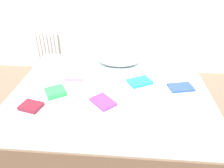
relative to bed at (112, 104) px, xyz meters
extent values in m
plane|color=#7F6651|center=(0.00, 0.00, -0.25)|extent=(8.00, 8.00, 0.00)
cube|color=brown|center=(0.00, 0.00, -0.11)|extent=(2.00, 1.50, 0.28)
cube|color=silver|center=(0.00, 0.00, 0.14)|extent=(1.96, 1.46, 0.22)
cylinder|color=white|center=(-1.31, 1.20, 0.18)|extent=(0.04, 0.04, 0.60)
cylinder|color=white|center=(-1.25, 1.20, 0.18)|extent=(0.04, 0.04, 0.60)
cylinder|color=white|center=(-1.19, 1.20, 0.18)|extent=(0.04, 0.04, 0.60)
cylinder|color=white|center=(-1.14, 1.20, 0.18)|extent=(0.04, 0.04, 0.60)
cylinder|color=white|center=(-1.08, 1.20, 0.18)|extent=(0.04, 0.04, 0.60)
cylinder|color=white|center=(-1.03, 1.20, 0.18)|extent=(0.04, 0.04, 0.60)
cylinder|color=white|center=(-0.97, 1.20, 0.18)|extent=(0.04, 0.04, 0.60)
cube|color=white|center=(-1.14, 1.20, 0.46)|extent=(0.38, 0.04, 0.04)
cube|color=white|center=(-1.14, 1.20, -0.10)|extent=(0.38, 0.04, 0.04)
ellipsoid|color=white|center=(0.05, 0.50, 0.33)|extent=(0.52, 0.34, 0.16)
cube|color=green|center=(-0.53, -0.21, 0.28)|extent=(0.24, 0.24, 0.05)
cube|color=purple|center=(-0.05, -0.32, 0.27)|extent=(0.27, 0.27, 0.03)
cube|color=#2847B7|center=(0.71, -0.01, 0.26)|extent=(0.27, 0.21, 0.02)
cube|color=pink|center=(-0.41, 0.12, 0.27)|extent=(0.20, 0.18, 0.03)
cube|color=maroon|center=(-0.68, -0.44, 0.27)|extent=(0.21, 0.19, 0.04)
cube|color=teal|center=(0.30, 0.06, 0.27)|extent=(0.29, 0.26, 0.03)
camera|label=1|loc=(0.15, -1.86, 1.42)|focal=33.63mm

